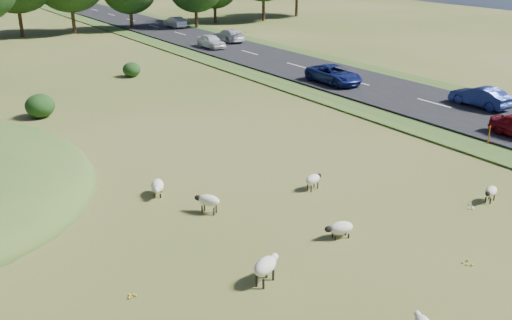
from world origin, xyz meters
The scene contains 14 objects.
ground centered at (0.00, 20.00, 0.00)m, with size 160.00×160.00×0.00m, color #42571B.
road centered at (20.00, 30.00, 0.12)m, with size 8.00×150.00×0.25m, color black.
marker_post centered at (15.84, 0.63, 0.60)m, with size 0.06×0.06×1.20m, color #D8590C.
sheep_0 centered at (-2.89, 4.88, 0.48)m, with size 1.01×1.34×0.76m.
sheep_1 centered at (1.39, -2.88, 0.44)m, with size 1.27×0.77×0.70m.
sheep_2 centered at (9.27, -4.12, 0.52)m, with size 1.06×0.67×0.74m.
sheep_3 centered at (3.52, 1.41, 0.53)m, with size 1.10×0.65×0.77m.
sheep_4 centered at (-1.83, 1.99, 0.59)m, with size 0.98×1.17×0.85m.
sheep_5 centered at (-2.87, -3.85, 0.67)m, with size 1.39×0.98×0.97m.
car_1 centered at (18.10, 36.76, 0.97)m, with size 1.70×4.23×1.44m, color white.
car_2 centered at (21.90, 5.64, 0.96)m, with size 1.50×4.29×1.41m, color navy.
car_3 centered at (21.90, 53.26, 0.96)m, with size 1.50×4.30×1.42m, color #B8BAC1.
car_4 centered at (21.90, 39.36, 0.96)m, with size 2.00×4.92×1.43m, color silver.
car_5 centered at (18.10, 16.66, 0.97)m, with size 2.39×5.18×1.44m, color navy.
Camera 1 is at (-12.53, -17.66, 10.99)m, focal length 40.00 mm.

